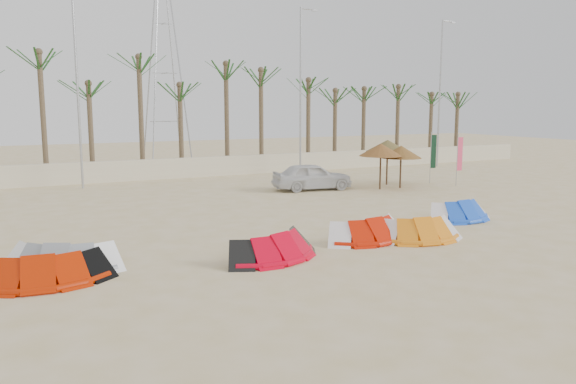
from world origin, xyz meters
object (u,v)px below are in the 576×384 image
kite_grey (60,254)px  kite_blue (456,209)px  kite_red_mid (270,244)px  parasol_right (388,146)px  parasol_left (381,150)px  parasol_mid (401,152)px  kite_orange (414,227)px  kite_red_left (39,266)px  car (312,176)px  kite_red_right (365,228)px

kite_grey → kite_blue: 15.28m
kite_red_mid → parasol_right: 17.48m
parasol_left → parasol_mid: bearing=-5.0°
parasol_left → parasol_mid: size_ratio=1.06×
kite_orange → parasol_left: parasol_left is taller
kite_red_left → kite_blue: size_ratio=1.22×
parasol_right → car: parasol_right is taller
kite_grey → parasol_right: size_ratio=1.43×
kite_orange → car: (2.53, 11.86, 0.33)m
kite_red_left → parasol_right: size_ratio=1.40×
kite_grey → car: 17.25m
kite_red_mid → kite_orange: same height
kite_red_mid → car: (8.04, 11.72, 0.33)m
car → parasol_mid: bearing=-100.8°
kite_red_right → kite_red_mid: bearing=-170.9°
kite_blue → parasol_mid: size_ratio=1.26×
kite_orange → parasol_mid: bearing=54.2°
kite_grey → car: bearing=35.8°
parasol_mid → car: parasol_mid is taller
kite_red_mid → kite_red_right: (3.95, 0.63, -0.00)m
kite_red_right → kite_orange: 1.74m
kite_blue → car: car is taller
kite_grey → kite_red_left: same height
kite_red_right → kite_blue: 5.51m
kite_red_right → parasol_mid: (8.90, 9.41, 1.65)m
kite_red_mid → parasol_left: size_ratio=1.45×
kite_grey → parasol_mid: parasol_mid is taller
kite_red_right → parasol_right: parasol_right is taller
parasol_mid → parasol_right: (0.16, 1.49, 0.24)m
kite_red_mid → kite_orange: 5.52m
parasol_right → car: bearing=177.8°
kite_grey → parasol_right: bearing=27.6°
kite_blue → parasol_right: size_ratio=1.15×
kite_red_mid → car: bearing=55.5°
kite_red_left → kite_red_mid: (6.55, -0.59, -0.00)m
kite_red_right → parasol_right: (9.06, 10.90, 1.89)m
kite_red_left → parasol_left: 20.53m
kite_grey → kite_orange: (11.46, -1.77, -0.00)m
kite_grey → kite_red_right: size_ratio=1.09×
kite_blue → kite_grey: bearing=-179.2°
parasol_left → parasol_right: size_ratio=0.97×
kite_orange → kite_grey: bearing=171.2°
kite_red_left → kite_red_right: 10.50m
parasol_mid → car: 5.26m
kite_grey → kite_red_right: 9.95m
kite_orange → parasol_right: parasol_right is taller
kite_orange → kite_blue: (3.81, 1.99, -0.00)m
kite_blue → kite_red_right: bearing=-167.2°
kite_orange → kite_blue: bearing=27.6°
car → parasol_left: bearing=-105.6°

